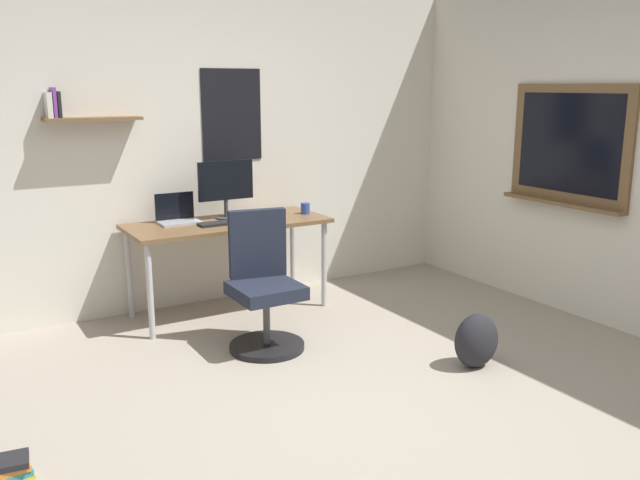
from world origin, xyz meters
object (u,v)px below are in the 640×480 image
Objects in this scene: coffee_mug at (305,208)px; book_stack_on_floor at (5,473)px; office_chair at (264,290)px; keyboard at (222,223)px; backpack at (476,340)px; monitor_primary at (226,185)px; desk at (228,230)px; computer_mouse at (255,219)px; laptop at (177,216)px.

book_stack_on_floor is (-2.54, -1.70, -0.72)m from coffee_mug.
keyboard is at bearing 89.22° from office_chair.
book_stack_on_floor is at bearing 177.94° from backpack.
monitor_primary is at bearing 114.77° from backpack.
office_chair is at bearing -134.95° from coffee_mug.
book_stack_on_floor is at bearing -137.01° from desk.
computer_mouse is (0.29, 0.72, 0.35)m from office_chair.
computer_mouse is 1.13× the size of coffee_mug.
office_chair is 9.13× the size of computer_mouse.
book_stack_on_floor is (-1.50, -1.89, -0.73)m from laptop.
book_stack_on_floor is (-1.86, -1.73, -0.60)m from desk.
coffee_mug is (0.76, 0.05, 0.04)m from keyboard.
desk is at bearing 157.66° from computer_mouse.
monitor_primary is (0.04, 0.11, 0.34)m from desk.
book_stack_on_floor is at bearing -135.88° from monitor_primary.
desk is 0.36m from monitor_primary.
laptop reaches higher than coffee_mug.
laptop is 2.98× the size of computer_mouse.
office_chair is 10.33× the size of coffee_mug.
keyboard is (-0.12, -0.19, -0.26)m from monitor_primary.
laptop is 1.05m from coffee_mug.
computer_mouse is 0.29× the size of backpack.
office_chair reaches higher than backpack.
laptop is 1.31× the size of book_stack_on_floor.
laptop is 0.37m from keyboard.
backpack is 1.51× the size of book_stack_on_floor.
laptop is (-0.35, 0.16, 0.12)m from desk.
desk is at bearing 117.02° from backpack.
monitor_primary is 0.36m from computer_mouse.
monitor_primary reaches higher than keyboard.
monitor_primary is 0.34m from keyboard.
office_chair reaches higher than keyboard.
laptop is (-0.26, 0.96, 0.39)m from office_chair.
coffee_mug is 1.91m from backpack.
computer_mouse is 2.72m from book_stack_on_floor.
desk is 4.24× the size of keyboard.
office_chair is at bearing -74.62° from laptop.
computer_mouse is (0.28, 0.00, 0.01)m from keyboard.
coffee_mug is at bearing -2.75° from desk.
office_chair reaches higher than desk.
keyboard is 1.56× the size of book_stack_on_floor.
keyboard is at bearing -176.25° from coffee_mug.
laptop is 3.37× the size of coffee_mug.
monitor_primary is 1.25× the size of keyboard.
book_stack_on_floor is (-1.89, -1.84, -0.94)m from monitor_primary.
monitor_primary is at bearing 58.26° from keyboard.
laptop is at bearing 105.38° from office_chair.
backpack is at bearing -82.11° from coffee_mug.
coffee_mug is 0.39× the size of book_stack_on_floor.
coffee_mug reaches higher than computer_mouse.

